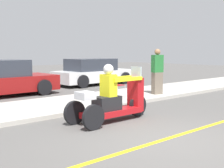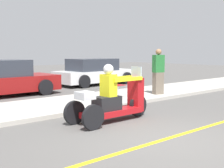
{
  "view_description": "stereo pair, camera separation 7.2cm",
  "coord_description": "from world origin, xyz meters",
  "px_view_note": "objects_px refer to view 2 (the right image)",
  "views": [
    {
      "loc": [
        -5.03,
        -3.86,
        1.82
      ],
      "look_at": [
        0.27,
        1.94,
        0.97
      ],
      "focal_mm": 50.0,
      "sensor_mm": 36.0,
      "label": 1
    },
    {
      "loc": [
        -4.97,
        -3.9,
        1.82
      ],
      "look_at": [
        0.27,
        1.94,
        0.97
      ],
      "focal_mm": 50.0,
      "sensor_mm": 36.0,
      "label": 2
    }
  ],
  "objects_px": {
    "motorcycle_trike": "(112,101)",
    "parked_car_lot_right": "(95,72)",
    "spectator_with_child": "(158,72)",
    "folding_chair_set_back": "(115,83)"
  },
  "relations": [
    {
      "from": "spectator_with_child",
      "to": "parked_car_lot_right",
      "type": "distance_m",
      "value": 5.23
    },
    {
      "from": "spectator_with_child",
      "to": "folding_chair_set_back",
      "type": "bearing_deg",
      "value": 164.2
    },
    {
      "from": "motorcycle_trike",
      "to": "parked_car_lot_right",
      "type": "bearing_deg",
      "value": 54.27
    },
    {
      "from": "spectator_with_child",
      "to": "folding_chair_set_back",
      "type": "xyz_separation_m",
      "value": [
        -1.79,
        0.51,
        -0.34
      ]
    },
    {
      "from": "spectator_with_child",
      "to": "parked_car_lot_right",
      "type": "height_order",
      "value": "spectator_with_child"
    },
    {
      "from": "spectator_with_child",
      "to": "folding_chair_set_back",
      "type": "height_order",
      "value": "spectator_with_child"
    },
    {
      "from": "motorcycle_trike",
      "to": "spectator_with_child",
      "type": "bearing_deg",
      "value": 24.91
    },
    {
      "from": "motorcycle_trike",
      "to": "spectator_with_child",
      "type": "relative_size",
      "value": 1.41
    },
    {
      "from": "motorcycle_trike",
      "to": "parked_car_lot_right",
      "type": "distance_m",
      "value": 8.66
    },
    {
      "from": "motorcycle_trike",
      "to": "spectator_with_child",
      "type": "height_order",
      "value": "spectator_with_child"
    }
  ]
}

